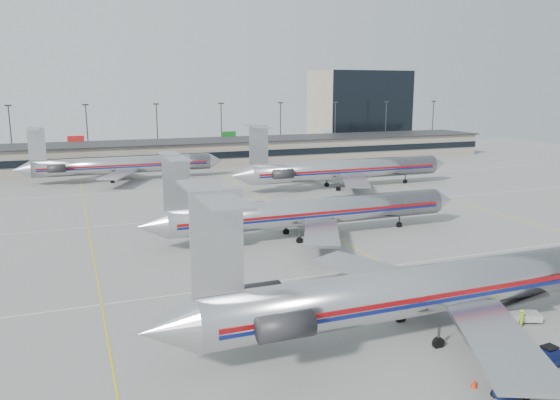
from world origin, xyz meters
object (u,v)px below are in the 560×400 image
jet_second_row (306,212)px  belt_loader (516,314)px  jet_foreground (443,286)px  tug_center (550,358)px

jet_second_row → belt_loader: bearing=-79.5°
jet_foreground → jet_second_row: jet_foreground is taller
jet_second_row → jet_foreground: bearing=-92.5°
jet_foreground → jet_second_row: size_ratio=1.10×
tug_center → jet_second_row: bearing=87.7°
tug_center → belt_loader: 7.83m
jet_second_row → belt_loader: 31.27m
tug_center → belt_loader: belt_loader is taller
belt_loader → jet_foreground: bearing=-163.7°
jet_second_row → tug_center: jet_second_row is taller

